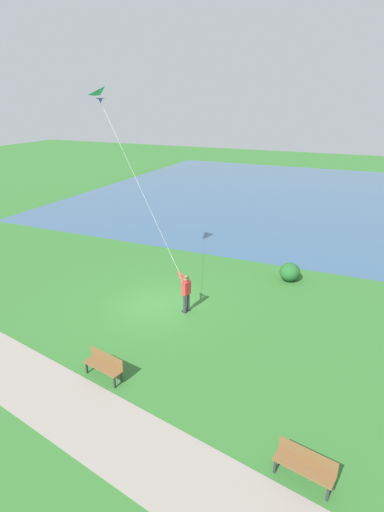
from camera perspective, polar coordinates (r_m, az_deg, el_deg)
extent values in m
plane|color=#33702D|center=(18.98, -4.81, -6.79)|extent=(120.00, 120.00, 0.00)
cube|color=#385B7F|center=(40.76, 17.57, 7.66)|extent=(36.00, 44.00, 0.01)
cube|color=gray|center=(13.12, -12.75, -22.04)|extent=(8.55, 31.86, 0.02)
cube|color=#232328|center=(18.28, -1.07, -7.78)|extent=(0.17, 0.26, 0.06)
cylinder|color=#383842|center=(18.07, -1.03, -6.64)|extent=(0.14, 0.14, 0.82)
cube|color=#232328|center=(18.44, -0.59, -7.50)|extent=(0.17, 0.26, 0.06)
cylinder|color=#383842|center=(18.23, -0.55, -6.36)|extent=(0.14, 0.14, 0.82)
cube|color=red|center=(17.83, -0.80, -4.48)|extent=(0.44, 0.32, 0.60)
sphere|color=tan|center=(17.63, -0.81, -3.13)|extent=(0.22, 0.22, 0.22)
ellipsoid|color=#4C3319|center=(17.61, -0.77, -3.03)|extent=(0.27, 0.27, 0.13)
cylinder|color=red|center=(17.71, -1.54, -3.07)|extent=(0.45, 0.46, 0.43)
cylinder|color=red|center=(17.83, -1.17, -2.89)|extent=(0.22, 0.56, 0.43)
sphere|color=tan|center=(17.81, -1.75, -2.46)|extent=(0.10, 0.10, 0.10)
pyramid|color=green|center=(19.43, -11.94, 21.26)|extent=(1.28, 0.87, 0.41)
cone|color=blue|center=(19.51, -12.65, 20.37)|extent=(0.25, 0.25, 0.22)
cylinder|color=black|center=(19.51, -12.68, 20.69)|extent=(1.06, 0.35, 0.02)
cylinder|color=silver|center=(18.22, -7.27, 9.45)|extent=(1.17, 4.31, 6.98)
cube|color=brown|center=(14.54, -12.29, -14.85)|extent=(0.72, 1.56, 0.05)
cube|color=brown|center=(14.51, -11.80, -13.80)|extent=(0.33, 1.48, 0.40)
cube|color=#2D2D33|center=(14.18, -10.77, -16.90)|extent=(0.07, 0.07, 0.45)
cube|color=#2D2D33|center=(14.35, -9.83, -16.30)|extent=(0.07, 0.07, 0.45)
cube|color=#2D2D33|center=(15.01, -14.49, -14.84)|extent=(0.07, 0.07, 0.45)
cube|color=#2D2D33|center=(15.17, -13.56, -14.31)|extent=(0.07, 0.07, 0.45)
cube|color=brown|center=(11.57, 15.34, -26.62)|extent=(0.72, 1.56, 0.05)
cube|color=brown|center=(11.54, 15.82, -25.24)|extent=(0.33, 1.48, 0.40)
cube|color=#2D2D33|center=(11.54, 18.44, -28.94)|extent=(0.07, 0.07, 0.45)
cube|color=#2D2D33|center=(11.75, 18.97, -27.85)|extent=(0.07, 0.07, 0.45)
cube|color=#2D2D33|center=(11.77, 11.51, -26.78)|extent=(0.07, 0.07, 0.45)
cube|color=#2D2D33|center=(11.97, 12.21, -25.78)|extent=(0.07, 0.07, 0.45)
ellipsoid|color=#236028|center=(21.75, 13.49, -2.18)|extent=(1.18, 1.04, 0.94)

